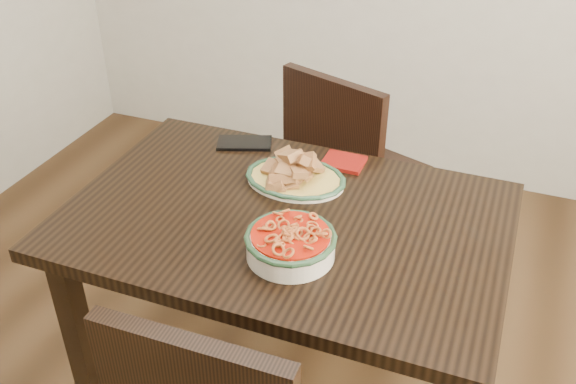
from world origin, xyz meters
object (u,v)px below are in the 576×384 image
(dining_table, at_px, (285,244))
(fish_plate, at_px, (296,169))
(noodle_bowl, at_px, (291,241))
(chair_far, at_px, (347,167))
(smartphone, at_px, (244,143))

(dining_table, relative_size, fish_plate, 4.09)
(dining_table, distance_m, noodle_bowl, 0.23)
(chair_far, distance_m, smartphone, 0.52)
(noodle_bowl, relative_size, smartphone, 1.33)
(dining_table, distance_m, chair_far, 0.72)
(dining_table, bearing_deg, smartphone, 129.97)
(fish_plate, bearing_deg, smartphone, 146.62)
(chair_far, relative_size, smartphone, 5.20)
(chair_far, height_order, fish_plate, chair_far)
(noodle_bowl, bearing_deg, smartphone, 125.70)
(dining_table, height_order, chair_far, chair_far)
(fish_plate, xyz_separation_m, smartphone, (-0.23, 0.15, -0.04))
(noodle_bowl, bearing_deg, chair_far, 96.76)
(dining_table, bearing_deg, fish_plate, 101.23)
(dining_table, height_order, smartphone, smartphone)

